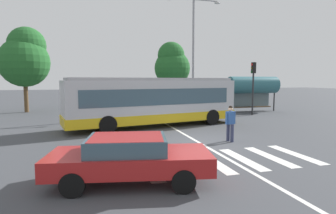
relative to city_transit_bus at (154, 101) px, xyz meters
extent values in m
plane|color=#424449|center=(1.11, -4.98, -1.59)|extent=(160.00, 160.00, 0.00)
cylinder|color=black|center=(3.38, 1.83, -1.09)|extent=(1.04, 0.48, 1.00)
cylinder|color=black|center=(3.82, -0.47, -1.09)|extent=(1.04, 0.48, 1.00)
cylinder|color=black|center=(-3.42, 0.55, -1.09)|extent=(1.04, 0.48, 1.00)
cylinder|color=black|center=(-2.99, -1.76, -1.09)|extent=(1.04, 0.48, 1.00)
cube|color=silver|center=(-0.02, 0.00, 0.04)|extent=(11.11, 4.52, 2.55)
cube|color=gold|center=(-0.02, 0.00, -0.96)|extent=(11.22, 4.56, 0.55)
cube|color=#3D5666|center=(-0.02, 0.00, 0.34)|extent=(9.84, 4.33, 0.96)
cube|color=#3D5666|center=(5.30, 1.00, 0.24)|extent=(0.46, 2.21, 1.63)
cube|color=black|center=(5.30, 1.00, 1.13)|extent=(0.42, 1.92, 0.28)
cube|color=#99999E|center=(-0.02, 0.00, 1.39)|extent=(10.64, 4.24, 0.16)
cube|color=#28282B|center=(5.41, 1.02, -1.16)|extent=(0.59, 2.53, 0.36)
cylinder|color=#333856|center=(2.46, -5.19, -1.16)|extent=(0.16, 0.16, 0.85)
cylinder|color=#333856|center=(2.53, -5.44, -1.16)|extent=(0.16, 0.16, 0.85)
cube|color=#2D569E|center=(2.49, -5.32, -0.44)|extent=(0.46, 0.36, 0.60)
cylinder|color=#2D569E|center=(2.26, -5.38, -0.47)|extent=(0.10, 0.10, 0.55)
cylinder|color=#2D569E|center=(2.73, -5.25, -0.47)|extent=(0.10, 0.10, 0.55)
sphere|color=tan|center=(2.49, -5.32, -0.03)|extent=(0.22, 0.22, 0.22)
sphere|color=black|center=(2.49, -5.32, 0.04)|extent=(0.19, 0.19, 0.19)
cylinder|color=black|center=(-1.31, -8.75, -1.27)|extent=(0.67, 0.32, 0.64)
cylinder|color=black|center=(-1.63, -10.39, -1.27)|extent=(0.67, 0.32, 0.64)
cylinder|color=black|center=(-4.05, -8.22, -1.27)|extent=(0.67, 0.32, 0.64)
cylinder|color=black|center=(-4.37, -9.86, -1.27)|extent=(0.67, 0.32, 0.64)
cube|color=#AD1E1E|center=(-2.84, -9.30, -0.95)|extent=(4.76, 2.65, 0.52)
cube|color=#3D5666|center=(-2.93, -9.29, -0.47)|extent=(2.43, 1.98, 0.44)
cube|color=#AD1E1E|center=(-2.93, -9.29, -0.28)|extent=(2.24, 1.88, 0.09)
cylinder|color=black|center=(-2.96, 9.61, -1.27)|extent=(0.25, 0.65, 0.64)
cylinder|color=black|center=(-1.29, 9.48, -1.27)|extent=(0.25, 0.65, 0.64)
cylinder|color=black|center=(-3.17, 6.82, -1.27)|extent=(0.25, 0.65, 0.64)
cylinder|color=black|center=(-1.50, 6.70, -1.27)|extent=(0.25, 0.65, 0.64)
cube|color=#C6B793|center=(-2.23, 8.15, -0.95)|extent=(2.15, 4.62, 0.52)
cube|color=#3D5666|center=(-2.24, 8.06, -0.47)|extent=(1.76, 2.27, 0.44)
cube|color=#C6B793|center=(-2.24, 8.06, -0.28)|extent=(1.67, 2.09, 0.09)
cylinder|color=black|center=(-0.34, 9.90, -1.27)|extent=(0.28, 0.66, 0.64)
cylinder|color=black|center=(1.32, 9.70, -1.27)|extent=(0.28, 0.66, 0.64)
cylinder|color=black|center=(-0.68, 7.13, -1.27)|extent=(0.28, 0.66, 0.64)
cylinder|color=black|center=(0.98, 6.93, -1.27)|extent=(0.28, 0.66, 0.64)
cube|color=#B7BABF|center=(0.32, 8.41, -0.95)|extent=(2.35, 4.69, 0.52)
cube|color=#3D5666|center=(0.31, 8.32, -0.47)|extent=(1.85, 2.34, 0.44)
cube|color=#B7BABF|center=(0.31, 8.32, -0.28)|extent=(1.76, 2.15, 0.09)
cylinder|color=black|center=(2.56, 9.71, -1.27)|extent=(0.26, 0.66, 0.64)
cylinder|color=black|center=(4.22, 9.54, -1.27)|extent=(0.26, 0.66, 0.64)
cylinder|color=black|center=(2.28, 6.93, -1.27)|extent=(0.26, 0.66, 0.64)
cylinder|color=black|center=(3.94, 6.76, -1.27)|extent=(0.26, 0.66, 0.64)
cube|color=#234293|center=(3.25, 8.24, -0.95)|extent=(2.26, 4.66, 0.52)
cube|color=#3D5666|center=(3.24, 8.15, -0.47)|extent=(1.81, 2.31, 0.44)
cube|color=#234293|center=(3.24, 8.15, -0.28)|extent=(1.72, 2.12, 0.09)
cylinder|color=#28282B|center=(9.25, 3.19, 0.16)|extent=(0.14, 0.14, 3.49)
cube|color=black|center=(9.25, 3.19, 2.35)|extent=(0.28, 0.32, 0.90)
cylinder|color=red|center=(9.08, 3.19, 2.62)|extent=(0.04, 0.20, 0.20)
cylinder|color=#463707|center=(9.08, 3.19, 2.32)|extent=(0.04, 0.20, 0.20)
cylinder|color=#093B10|center=(9.08, 3.19, 2.02)|extent=(0.04, 0.20, 0.20)
cylinder|color=#28282B|center=(8.35, 5.36, -0.44)|extent=(0.12, 0.12, 2.30)
cylinder|color=#28282B|center=(13.01, 5.36, -0.44)|extent=(0.12, 0.12, 2.30)
cube|color=slate|center=(10.68, 6.06, -0.32)|extent=(4.47, 0.04, 1.93)
cylinder|color=#2D6670|center=(10.68, 5.36, 0.89)|extent=(4.75, 1.54, 1.54)
cube|color=#4C3823|center=(10.68, 5.36, -1.14)|extent=(3.73, 0.36, 0.08)
cylinder|color=#939399|center=(5.13, 6.37, 3.48)|extent=(0.20, 0.20, 10.13)
cylinder|color=#939399|center=(6.26, 6.37, 8.39)|extent=(2.26, 0.10, 0.10)
ellipsoid|color=silver|center=(7.39, 6.37, 8.26)|extent=(0.60, 0.32, 0.20)
cylinder|color=brown|center=(-9.45, 10.70, -0.10)|extent=(0.36, 0.36, 2.97)
sphere|color=#236028|center=(-9.45, 10.70, 2.93)|extent=(4.41, 4.41, 4.41)
sphere|color=#236028|center=(-9.22, 10.93, 4.47)|extent=(3.31, 3.31, 3.31)
cylinder|color=brown|center=(5.87, 15.23, -0.15)|extent=(0.36, 0.36, 2.87)
sphere|color=#236028|center=(5.87, 15.23, 2.79)|extent=(4.32, 4.32, 4.32)
sphere|color=#236028|center=(5.69, 15.12, 4.31)|extent=(3.24, 3.24, 3.24)
cube|color=silver|center=(-2.06, -8.07, -1.58)|extent=(0.45, 2.92, 0.01)
cube|color=silver|center=(-0.87, -8.07, -1.58)|extent=(0.45, 2.92, 0.01)
cube|color=silver|center=(0.31, -8.07, -1.58)|extent=(0.45, 2.92, 0.01)
cube|color=silver|center=(1.49, -8.07, -1.58)|extent=(0.45, 2.92, 0.01)
cube|color=silver|center=(2.68, -8.07, -1.58)|extent=(0.45, 2.92, 0.01)
cube|color=silver|center=(3.86, -8.07, -1.58)|extent=(0.45, 2.92, 0.01)
cube|color=silver|center=(0.99, -2.98, -1.58)|extent=(0.16, 24.00, 0.01)
camera|label=1|loc=(-3.90, -16.85, 1.32)|focal=29.31mm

